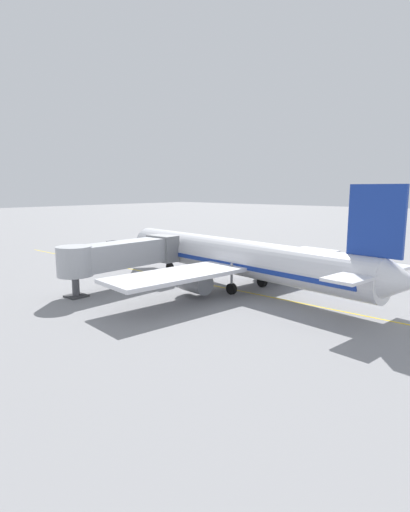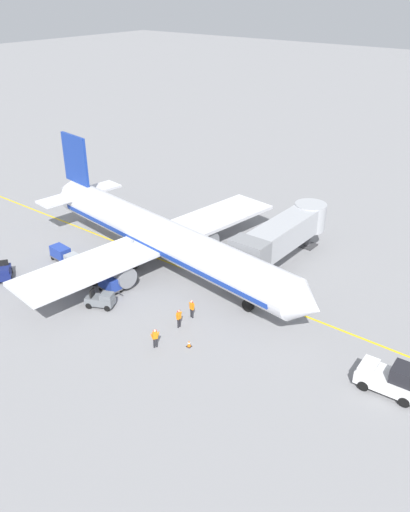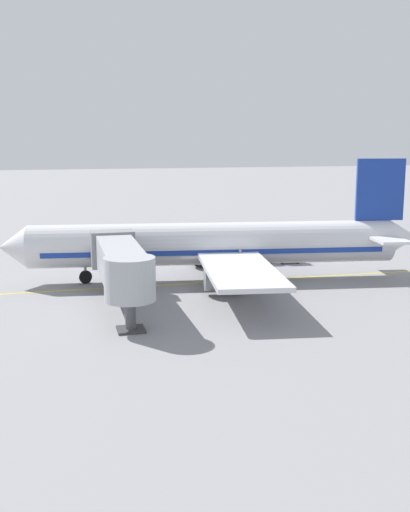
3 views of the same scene
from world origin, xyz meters
The scene contains 16 objects.
ground_plane centered at (0.00, 0.00, 0.00)m, with size 400.00×400.00×0.00m, color gray.
gate_lead_in_line centered at (0.00, 0.00, 0.00)m, with size 0.24×80.00×0.01m, color gold.
parked_airliner centered at (0.88, -2.11, 3.19)m, with size 30.42×37.33×10.63m.
jet_bridge centered at (-6.78, 7.14, 3.45)m, with size 14.11×3.50×4.98m.
pushback_tractor centered at (4.66, 22.91, 1.10)m, with size 2.46×4.53×2.40m.
baggage_tug_lead centered at (9.86, -1.29, 0.71)m, with size 2.14×2.77×1.62m.
baggage_tug_trailing centered at (8.09, -6.73, 0.71)m, with size 2.16×2.77×1.62m.
baggage_tug_spare centered at (12.25, -12.39, 0.71)m, with size 2.41×2.74×1.62m.
baggage_cart_front centered at (7.60, -2.58, 0.95)m, with size 1.49×2.95×1.58m.
baggage_cart_second_in_train centered at (7.27, -5.41, 0.95)m, with size 1.49×2.95×1.58m.
baggage_cart_third_in_train centered at (6.94, -8.31, 0.95)m, with size 1.49×2.95×1.58m.
baggage_cart_tail_end centered at (6.54, -11.11, 0.95)m, with size 1.49×2.95×1.58m.
ground_crew_wing_walker centered at (7.97, 6.15, 0.95)m, with size 0.72×0.25×1.69m.
ground_crew_loader centered at (6.19, 6.08, 0.95)m, with size 0.31×0.73×1.69m.
ground_crew_marshaller centered at (11.20, 6.48, 0.95)m, with size 0.68×0.42×1.69m.
safety_cone_nose_left centered at (9.51, 8.52, 0.29)m, with size 0.36×0.36×0.59m.
Camera 1 is at (-32.87, -27.30, 10.29)m, focal length 28.70 mm.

